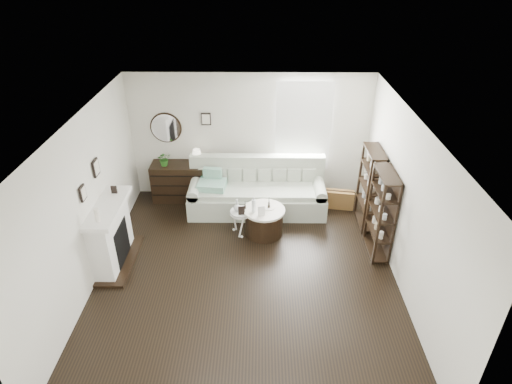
{
  "coord_description": "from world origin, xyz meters",
  "views": [
    {
      "loc": [
        0.22,
        -5.6,
        4.88
      ],
      "look_at": [
        0.15,
        0.8,
        1.14
      ],
      "focal_mm": 30.0,
      "sensor_mm": 36.0,
      "label": 1
    }
  ],
  "objects_px": {
    "sofa": "(257,193)",
    "drum_table": "(264,221)",
    "dresser": "(182,182)",
    "pedestal_table": "(241,213)"
  },
  "relations": [
    {
      "from": "sofa",
      "to": "pedestal_table",
      "type": "xyz_separation_m",
      "value": [
        -0.3,
        -0.91,
        0.1
      ]
    },
    {
      "from": "dresser",
      "to": "pedestal_table",
      "type": "xyz_separation_m",
      "value": [
        1.33,
        -1.3,
        0.04
      ]
    },
    {
      "from": "sofa",
      "to": "dresser",
      "type": "height_order",
      "value": "sofa"
    },
    {
      "from": "drum_table",
      "to": "pedestal_table",
      "type": "height_order",
      "value": "drum_table"
    },
    {
      "from": "pedestal_table",
      "to": "sofa",
      "type": "bearing_deg",
      "value": 71.85
    },
    {
      "from": "sofa",
      "to": "dresser",
      "type": "xyz_separation_m",
      "value": [
        -1.63,
        0.38,
        0.06
      ]
    },
    {
      "from": "sofa",
      "to": "drum_table",
      "type": "height_order",
      "value": "sofa"
    },
    {
      "from": "sofa",
      "to": "drum_table",
      "type": "relative_size",
      "value": 3.56
    },
    {
      "from": "pedestal_table",
      "to": "drum_table",
      "type": "bearing_deg",
      "value": 0.17
    },
    {
      "from": "sofa",
      "to": "dresser",
      "type": "relative_size",
      "value": 2.24
    }
  ]
}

